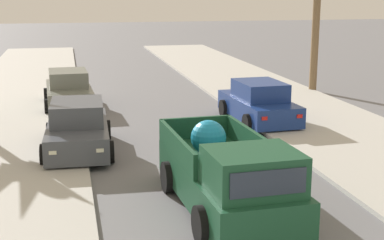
{
  "coord_description": "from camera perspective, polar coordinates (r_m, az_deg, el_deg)",
  "views": [
    {
      "loc": [
        -3.37,
        -5.77,
        4.79
      ],
      "look_at": [
        -0.04,
        9.33,
        1.2
      ],
      "focal_mm": 52.67,
      "sensor_mm": 36.0,
      "label": 1
    }
  ],
  "objects": [
    {
      "name": "curb_left",
      "position": [
        18.42,
        -15.11,
        -2.31
      ],
      "size": [
        0.16,
        60.0,
        0.1
      ],
      "primitive_type": "cube",
      "color": "silver",
      "rests_on": "ground"
    },
    {
      "name": "car_left_near",
      "position": [
        23.91,
        -12.37,
        2.95
      ],
      "size": [
        2.15,
        4.32,
        1.54
      ],
      "color": "slate",
      "rests_on": "ground"
    },
    {
      "name": "curb_right",
      "position": [
        19.96,
        10.75,
        -0.91
      ],
      "size": [
        0.16,
        60.0,
        0.1
      ],
      "primitive_type": "cube",
      "color": "silver",
      "rests_on": "ground"
    },
    {
      "name": "car_right_near",
      "position": [
        20.82,
        6.77,
        1.68
      ],
      "size": [
        2.19,
        4.33,
        1.54
      ],
      "color": "navy",
      "rests_on": "ground"
    },
    {
      "name": "car_left_mid",
      "position": [
        17.26,
        -11.5,
        -0.86
      ],
      "size": [
        2.15,
        4.31,
        1.54
      ],
      "color": "#474C56",
      "rests_on": "ground"
    },
    {
      "name": "sidewalk_right",
      "position": [
        20.43,
        13.75,
        -0.7
      ],
      "size": [
        5.12,
        60.0,
        0.12
      ],
      "primitive_type": "cube",
      "color": "beige",
      "rests_on": "ground"
    },
    {
      "name": "sidewalk_left",
      "position": [
        18.52,
        -18.7,
        -2.44
      ],
      "size": [
        5.12,
        60.0,
        0.12
      ],
      "primitive_type": "cube",
      "color": "beige",
      "rests_on": "ground"
    },
    {
      "name": "pickup_truck",
      "position": [
        12.33,
        3.7,
        -5.83
      ],
      "size": [
        2.4,
        5.29,
        1.83
      ],
      "color": "#19472D",
      "rests_on": "ground"
    }
  ]
}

